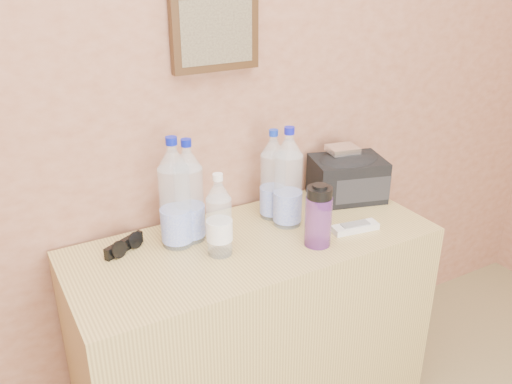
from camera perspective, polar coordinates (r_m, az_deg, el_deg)
picture_frame at (r=1.80m, az=-4.31°, el=16.49°), size 0.30×0.03×0.25m
dresser at (r=2.01m, az=-0.23°, el=-14.58°), size 1.22×0.51×0.76m
pet_large_a at (r=1.75m, az=-7.07°, el=-0.46°), size 0.09×0.09×0.35m
pet_large_b at (r=1.72m, az=-8.51°, el=-0.71°), size 0.10×0.10×0.37m
pet_large_c at (r=1.89m, az=1.79°, el=1.36°), size 0.09×0.09×0.32m
pet_large_d at (r=1.83m, az=3.39°, el=0.98°), size 0.10×0.10×0.35m
pet_small at (r=1.67m, az=-3.90°, el=-2.92°), size 0.08×0.08×0.27m
nalgene_bottle at (r=1.73m, az=6.59°, el=-2.48°), size 0.09×0.09×0.21m
sunglasses at (r=1.78m, az=-13.73°, el=-5.48°), size 0.16×0.12×0.04m
ac_remote at (r=1.88m, az=10.39°, el=-3.69°), size 0.17×0.08×0.02m
toiletry_bag at (r=2.08m, az=9.59°, el=1.68°), size 0.31×0.26×0.18m
foil_packet at (r=2.06m, az=9.10°, el=4.46°), size 0.12×0.11×0.02m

